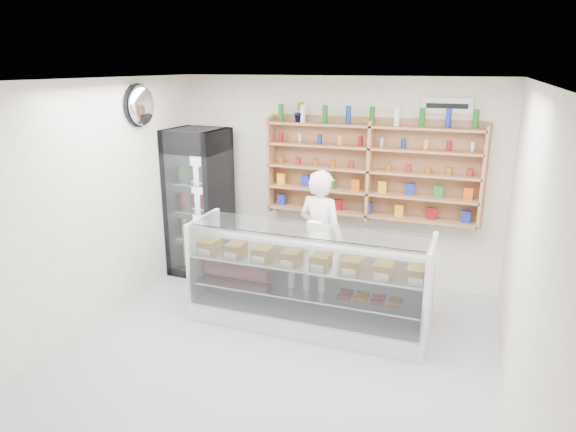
% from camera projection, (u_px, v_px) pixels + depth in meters
% --- Properties ---
extents(room, '(5.00, 5.00, 5.00)m').
position_uv_depth(room, '(266.00, 233.00, 4.87)').
color(room, '#A9AAAE').
rests_on(room, ground).
extents(display_counter, '(2.74, 0.82, 1.19)m').
position_uv_depth(display_counter, '(308.00, 298.00, 5.96)').
color(display_counter, white).
rests_on(display_counter, floor).
extents(shop_worker, '(0.72, 0.58, 1.72)m').
position_uv_depth(shop_worker, '(321.00, 237.00, 6.45)').
color(shop_worker, white).
rests_on(shop_worker, floor).
extents(drinks_cooler, '(0.79, 0.77, 2.09)m').
position_uv_depth(drinks_cooler, '(199.00, 202.00, 7.33)').
color(drinks_cooler, black).
rests_on(drinks_cooler, floor).
extents(wall_shelving, '(2.84, 0.28, 1.33)m').
position_uv_depth(wall_shelving, '(370.00, 171.00, 6.75)').
color(wall_shelving, '#AE7B52').
rests_on(wall_shelving, back_wall).
extents(potted_plant, '(0.16, 0.14, 0.27)m').
position_uv_depth(potted_plant, '(300.00, 112.00, 6.87)').
color(potted_plant, '#1E6626').
rests_on(potted_plant, wall_shelving).
extents(security_mirror, '(0.15, 0.50, 0.50)m').
position_uv_depth(security_mirror, '(142.00, 105.00, 6.38)').
color(security_mirror, silver).
rests_on(security_mirror, left_wall).
extents(wall_sign, '(0.62, 0.03, 0.20)m').
position_uv_depth(wall_sign, '(447.00, 106.00, 6.32)').
color(wall_sign, white).
rests_on(wall_sign, back_wall).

